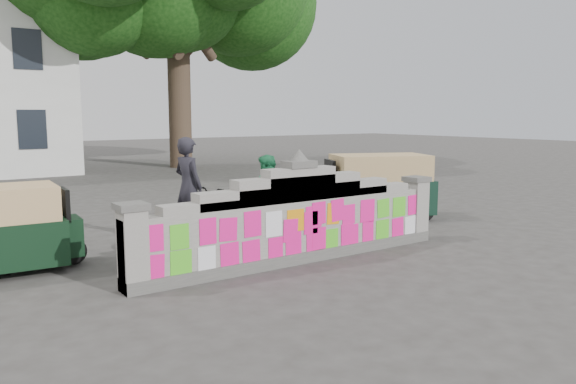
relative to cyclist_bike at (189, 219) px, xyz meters
name	(u,v)px	position (x,y,z in m)	size (l,w,h in m)	color
ground	(299,261)	(1.12, -2.11, -0.57)	(100.00, 100.00, 0.00)	#383533
parapet_wall	(299,220)	(1.12, -2.12, 0.18)	(6.48, 0.44, 2.01)	#4C4C49
cyclist_bike	(189,219)	(0.00, 0.00, 0.00)	(0.75, 2.16, 1.13)	black
cyclist_rider	(189,199)	(0.00, 0.00, 0.39)	(0.70, 0.46, 1.92)	black
pedestrian	(268,195)	(1.86, 0.03, 0.31)	(0.85, 0.66, 1.75)	#248651
rickshaw_right	(377,186)	(5.16, 0.09, 0.27)	(2.99, 2.22, 1.61)	black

